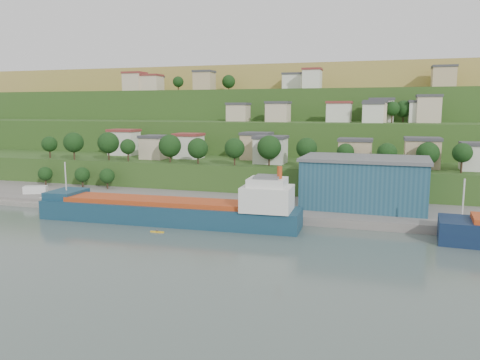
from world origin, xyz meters
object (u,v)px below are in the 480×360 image
at_px(caravan, 35,191).
at_px(kayak_orange, 167,227).
at_px(cargo_ship_near, 175,212).
at_px(warehouse, 364,182).

height_order(caravan, kayak_orange, caravan).
xyz_separation_m(cargo_ship_near, caravan, (-51.78, 13.80, 0.11)).
relative_size(cargo_ship_near, warehouse, 2.02).
xyz_separation_m(warehouse, caravan, (-93.83, -8.80, -5.72)).
distance_m(cargo_ship_near, warehouse, 48.10).
height_order(cargo_ship_near, caravan, cargo_ship_near).
height_order(warehouse, kayak_orange, warehouse).
bearing_deg(cargo_ship_near, warehouse, 25.90).
relative_size(caravan, kayak_orange, 2.03).
xyz_separation_m(warehouse, kayak_orange, (-42.05, -27.08, -8.20)).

